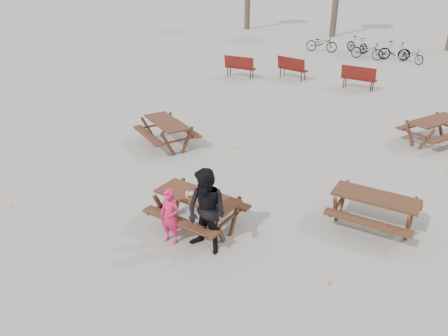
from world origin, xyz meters
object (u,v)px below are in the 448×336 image
Objects in this scene: adult at (207,212)px; soda_bottle at (187,195)px; main_picnic_table at (197,203)px; food_tray at (193,194)px; child at (170,217)px; picnic_table_north at (167,134)px; picnic_table_far at (433,131)px; picnic_table_east at (373,212)px.

soda_bottle is at bearing 158.24° from adult.
adult reaches higher than soda_bottle.
food_tray is at bearing -143.27° from main_picnic_table.
child reaches higher than picnic_table_north.
main_picnic_table is 8.46m from picnic_table_far.
main_picnic_table is at bearing -177.43° from picnic_table_far.
child is 0.68× the size of adult.
child is 0.67× the size of picnic_table_far.
picnic_table_east is (2.44, 2.64, -0.50)m from adult.
main_picnic_table is at bearing 36.73° from food_tray.
food_tray reaches higher than picnic_table_north.
child reaches higher than soda_bottle.
main_picnic_table reaches higher than picnic_table_far.
picnic_table_north is at bearing 168.17° from picnic_table_east.
picnic_table_far is at bearing 61.01° from child.
picnic_table_north is at bearing 136.09° from soda_bottle.
main_picnic_table is 10.00× the size of food_tray.
picnic_table_east is (3.17, 2.30, -0.47)m from soda_bottle.
picnic_table_far is at bearing 75.77° from adult.
soda_bottle is (-0.08, -0.22, 0.26)m from main_picnic_table.
main_picnic_table is 1.52× the size of child.
picnic_table_north is (-4.14, 3.61, -0.48)m from adult.
picnic_table_north reaches higher than picnic_table_far.
picnic_table_east is at bearing 35.95° from soda_bottle.
main_picnic_table reaches higher than picnic_table_east.
food_tray is at bearing 86.12° from soda_bottle.
adult is 0.96× the size of picnic_table_north.
soda_bottle reaches higher than food_tray.
picnic_table_north is (-6.58, 0.98, 0.02)m from picnic_table_east.
child is at bearing -142.14° from picnic_table_east.
food_tray is at bearing -177.74° from picnic_table_far.
child is at bearing -23.12° from picnic_table_north.
food_tray is 0.15× the size of child.
adult is (0.65, -0.55, 0.29)m from main_picnic_table.
adult is 0.98× the size of picnic_table_far.
picnic_table_east is (3.09, 2.08, -0.21)m from main_picnic_table.
food_tray is 3.84m from picnic_table_east.
picnic_table_east is at bearing 49.84° from adult.
picnic_table_north is (-3.37, 3.79, -0.20)m from child.
child is at bearing -164.21° from adult.
soda_bottle is 4.75m from picnic_table_north.
picnic_table_east is 0.98× the size of picnic_table_far.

